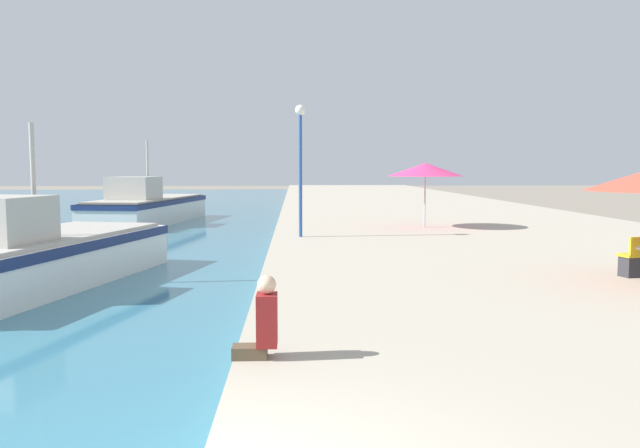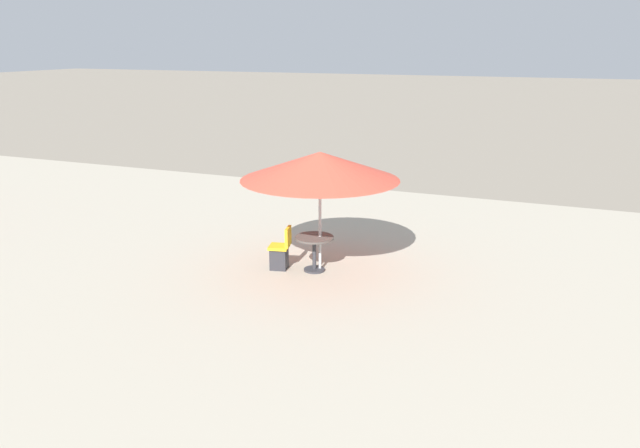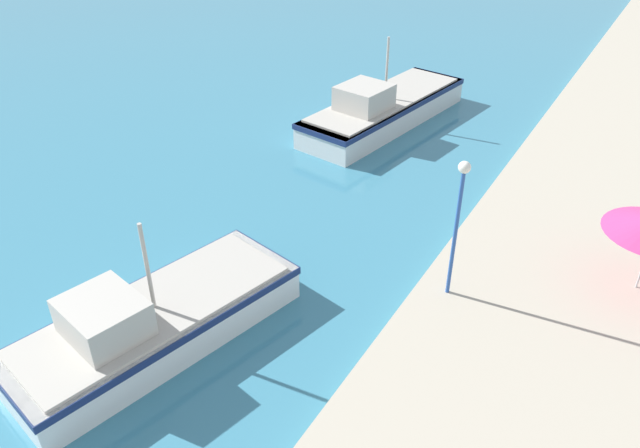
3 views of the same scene
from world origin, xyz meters
TOP-DOWN VIEW (x-y plane):
  - water_basin at (-28.00, 37.00)m, footprint 56.00×90.00m
  - fishing_boat_near at (-5.76, 11.49)m, footprint 5.02×9.16m
  - fishing_boat_mid at (-7.12, 29.41)m, footprint 4.72×10.95m
  - lamppost at (0.98, 17.46)m, footprint 0.36×0.36m

SIDE VIEW (x-z plane):
  - water_basin at x=-28.00m, z-range 0.00..0.04m
  - fishing_boat_near at x=-5.76m, z-range -1.20..2.89m
  - fishing_boat_mid at x=-7.12m, z-range -1.30..3.12m
  - lamppost at x=0.98m, z-range 1.42..5.98m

